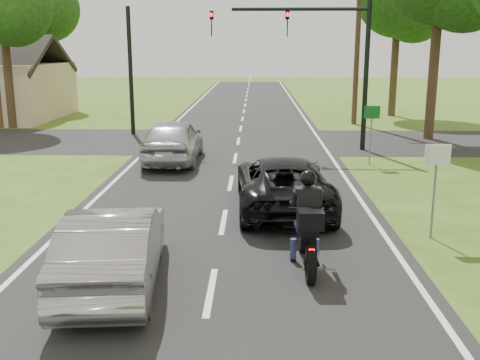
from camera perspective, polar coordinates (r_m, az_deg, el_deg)
name	(u,v)px	position (r m, az deg, el deg)	size (l,w,h in m)	color
ground	(211,292)	(9.97, -3.00, -11.32)	(140.00, 140.00, 0.00)	#385518
road	(233,170)	(19.49, -0.70, 1.07)	(8.00, 100.00, 0.01)	black
cross_road	(238,141)	(25.38, -0.17, 3.96)	(60.00, 7.00, 0.01)	black
motorcycle_rider	(307,231)	(10.76, 6.86, -5.13)	(0.64, 2.26, 1.95)	black
dark_suv	(283,183)	(14.65, 4.38, -0.29)	(2.31, 5.01, 1.39)	black
silver_sedan	(114,246)	(10.24, -12.67, -6.59)	(1.50, 4.31, 1.42)	#9FA0A4
silver_suv	(173,140)	(20.74, -6.80, 4.03)	(1.91, 4.75, 1.62)	#A7ABAF
traffic_signal	(320,47)	(23.16, 8.18, 13.20)	(6.38, 0.44, 6.00)	black
signal_pole_far	(131,72)	(27.70, -11.05, 10.74)	(0.20, 0.20, 6.00)	black
utility_pole_far	(358,29)	(31.51, 11.91, 14.79)	(1.60, 0.28, 10.00)	#503524
sign_white	(437,168)	(12.89, 19.34, 1.15)	(0.55, 0.07, 2.12)	slate
sign_green	(372,121)	(20.59, 13.23, 5.88)	(0.55, 0.07, 2.12)	slate
tree_row_e	(404,0)	(35.98, 16.33, 17.14)	(5.28, 5.12, 9.61)	#332316
tree_left_far	(40,1)	(41.49, -19.69, 16.76)	(5.76, 5.58, 10.14)	#332316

